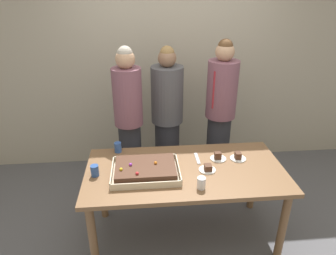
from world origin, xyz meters
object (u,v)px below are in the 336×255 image
(cake_server_utensil, at_px, (197,158))
(drink_cup_middle, at_px, (95,171))
(sheet_cake, at_px, (146,170))
(plated_slice_far_left, at_px, (238,157))
(plated_slice_near_right, at_px, (218,157))
(drink_cup_nearest, at_px, (118,147))
(drink_cup_far_end, at_px, (201,183))
(person_striped_tie_right, at_px, (167,117))
(party_table, at_px, (185,178))
(plated_slice_near_left, at_px, (208,169))
(person_green_shirt_behind, at_px, (129,123))
(person_serving_front, at_px, (220,115))

(cake_server_utensil, bearing_deg, drink_cup_middle, -168.13)
(sheet_cake, xyz_separation_m, plated_slice_far_left, (0.88, 0.17, -0.02))
(plated_slice_near_right, relative_size, drink_cup_nearest, 1.50)
(drink_cup_far_end, xyz_separation_m, person_striped_tie_right, (-0.16, 1.27, 0.04))
(party_table, xyz_separation_m, plated_slice_near_left, (0.19, -0.04, 0.11))
(plated_slice_near_left, distance_m, person_green_shirt_behind, 1.08)
(plated_slice_far_left, height_order, cake_server_utensil, plated_slice_far_left)
(cake_server_utensil, xyz_separation_m, person_serving_front, (0.38, 0.70, 0.14))
(plated_slice_far_left, distance_m, cake_server_utensil, 0.38)
(plated_slice_near_right, xyz_separation_m, drink_cup_far_end, (-0.24, -0.43, 0.03))
(drink_cup_nearest, bearing_deg, cake_server_utensil, -15.03)
(person_green_shirt_behind, xyz_separation_m, person_striped_tie_right, (0.44, 0.21, -0.04))
(plated_slice_near_left, relative_size, drink_cup_far_end, 1.50)
(drink_cup_middle, bearing_deg, person_serving_front, 34.12)
(drink_cup_middle, distance_m, person_striped_tie_right, 1.24)
(sheet_cake, height_order, drink_cup_far_end, sheet_cake)
(sheet_cake, height_order, plated_slice_near_right, sheet_cake)
(plated_slice_far_left, height_order, drink_cup_middle, drink_cup_middle)
(drink_cup_nearest, relative_size, drink_cup_middle, 1.00)
(drink_cup_far_end, relative_size, person_serving_front, 0.06)
(person_serving_front, height_order, person_green_shirt_behind, person_serving_front)
(plated_slice_near_left, xyz_separation_m, person_serving_front, (0.33, 0.90, 0.12))
(sheet_cake, bearing_deg, person_striped_tie_right, 74.71)
(plated_slice_near_right, distance_m, cake_server_utensil, 0.20)
(person_green_shirt_behind, bearing_deg, person_striped_tie_right, 105.04)
(plated_slice_near_left, bearing_deg, drink_cup_middle, 179.18)
(plated_slice_near_left, bearing_deg, sheet_cake, -179.78)
(drink_cup_far_end, bearing_deg, drink_cup_middle, 163.42)
(plated_slice_near_left, xyz_separation_m, person_green_shirt_behind, (-0.71, 0.81, 0.11))
(cake_server_utensil, distance_m, person_serving_front, 0.81)
(plated_slice_far_left, bearing_deg, person_green_shirt_behind, 148.25)
(drink_cup_nearest, distance_m, person_striped_tie_right, 0.82)
(party_table, relative_size, person_serving_front, 1.00)
(drink_cup_far_end, bearing_deg, plated_slice_far_left, 43.91)
(drink_cup_middle, relative_size, person_striped_tie_right, 0.06)
(sheet_cake, bearing_deg, person_green_shirt_behind, 100.99)
(party_table, height_order, plated_slice_near_left, plated_slice_near_left)
(drink_cup_nearest, height_order, cake_server_utensil, drink_cup_nearest)
(plated_slice_near_right, xyz_separation_m, drink_cup_middle, (-1.12, -0.17, 0.03))
(party_table, relative_size, person_striped_tie_right, 1.05)
(person_green_shirt_behind, distance_m, person_striped_tie_right, 0.49)
(person_serving_front, xyz_separation_m, person_green_shirt_behind, (-1.04, -0.10, -0.01))
(drink_cup_middle, bearing_deg, plated_slice_near_right, 8.46)
(sheet_cake, bearing_deg, plated_slice_far_left, 11.02)
(drink_cup_far_end, bearing_deg, person_serving_front, 69.35)
(plated_slice_near_left, xyz_separation_m, drink_cup_far_end, (-0.11, -0.25, 0.03))
(drink_cup_nearest, distance_m, person_green_shirt_behind, 0.42)
(person_serving_front, bearing_deg, drink_cup_middle, -11.79)
(party_table, distance_m, drink_cup_nearest, 0.74)
(person_serving_front, xyz_separation_m, person_striped_tie_right, (-0.60, 0.12, -0.06))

